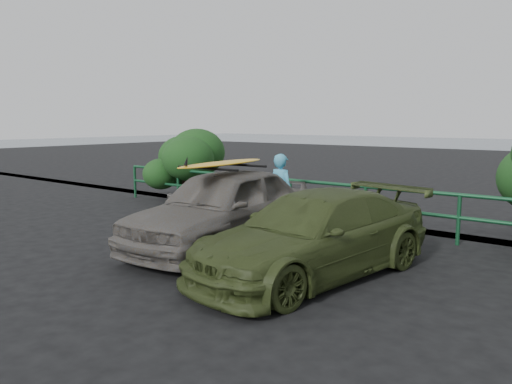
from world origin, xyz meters
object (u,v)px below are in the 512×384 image
guardrail (326,204)px  sedan (223,208)px  olive_vehicle (314,235)px  man (281,192)px  surfboard (223,163)px

guardrail → sedan: sedan is taller
sedan → olive_vehicle: sedan is taller
guardrail → sedan: 3.06m
olive_vehicle → sedan: bearing=178.9°
olive_vehicle → man: (-2.34, 2.41, 0.20)m
olive_vehicle → man: bearing=143.5°
man → sedan: bearing=98.5°
guardrail → olive_vehicle: bearing=-62.4°
olive_vehicle → surfboard: (-2.30, 0.42, 0.98)m
guardrail → man: bearing=-118.2°
olive_vehicle → man: size_ratio=2.65×
sedan → man: 1.99m
man → surfboard: man is taller
sedan → olive_vehicle: size_ratio=1.00×
man → surfboard: 2.13m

